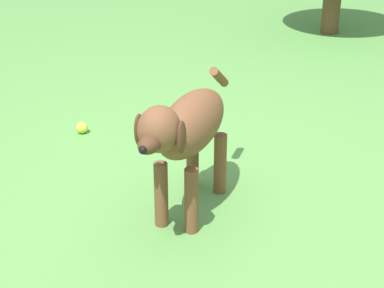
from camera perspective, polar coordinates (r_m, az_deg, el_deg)
ground at (r=2.78m, az=-2.62°, el=-5.69°), size 14.00×14.00×0.00m
dog at (r=2.54m, az=-0.44°, el=1.31°), size 0.28×0.89×0.60m
tennis_ball_0 at (r=3.50m, az=-10.03°, el=1.49°), size 0.07×0.07×0.07m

